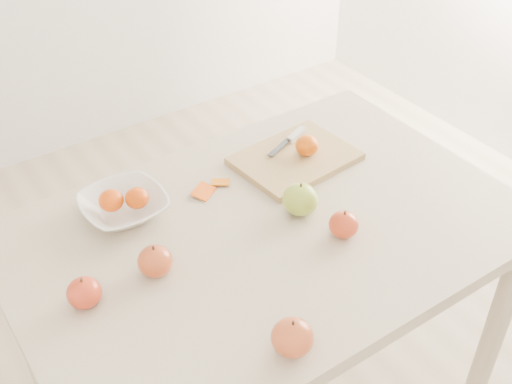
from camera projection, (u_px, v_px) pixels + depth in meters
table at (267, 256)px, 1.58m from camera, size 1.20×0.80×0.75m
cutting_board at (295, 159)px, 1.73m from camera, size 0.33×0.25×0.02m
board_tangerine at (307, 145)px, 1.71m from camera, size 0.06×0.06×0.05m
fruit_bowl at (124, 206)px, 1.54m from camera, size 0.20×0.20×0.05m
bowl_tangerine_near at (111, 200)px, 1.52m from camera, size 0.06×0.06×0.05m
bowl_tangerine_far at (137, 198)px, 1.53m from camera, size 0.06×0.06×0.05m
orange_peel_a at (204, 193)px, 1.62m from camera, size 0.07×0.07×0.01m
orange_peel_b at (221, 183)px, 1.65m from camera, size 0.06×0.05×0.01m
paring_knife at (293, 136)px, 1.78m from camera, size 0.16×0.08×0.01m
apple_green at (300, 199)px, 1.54m from camera, size 0.09×0.09×0.08m
apple_red_d at (84, 293)px, 1.30m from camera, size 0.07×0.07×0.06m
apple_red_b at (155, 261)px, 1.37m from camera, size 0.08×0.08×0.07m
apple_red_e at (344, 225)px, 1.47m from camera, size 0.07×0.07×0.06m
apple_red_c at (292, 337)px, 1.21m from camera, size 0.08×0.08×0.07m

